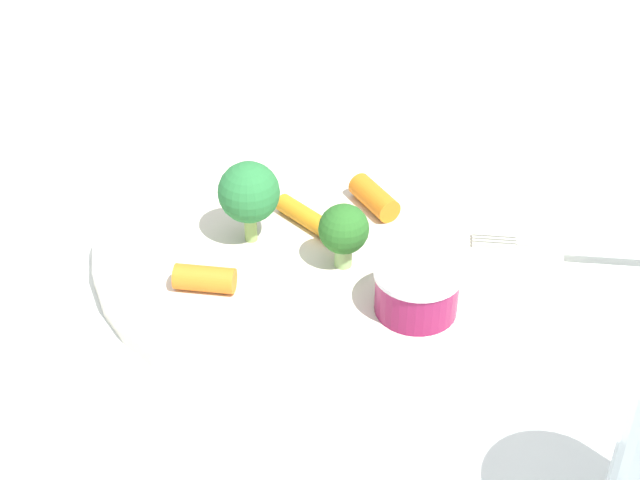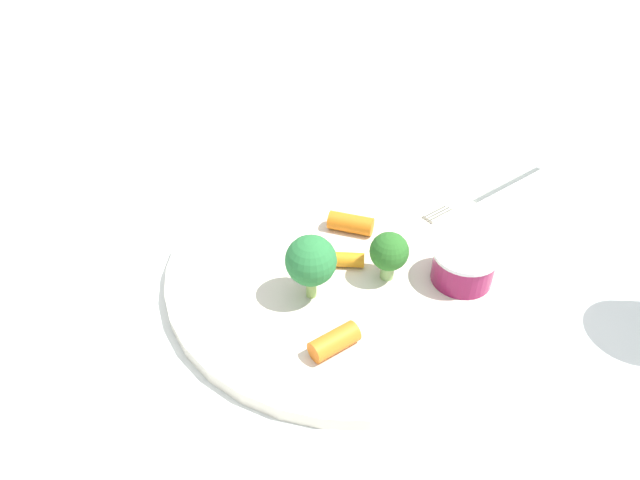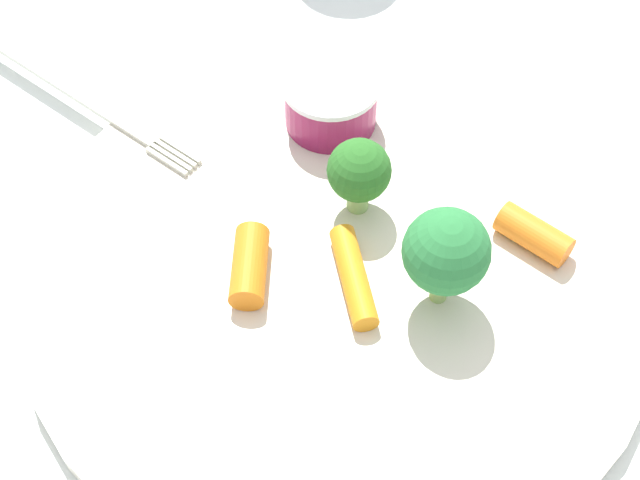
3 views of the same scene
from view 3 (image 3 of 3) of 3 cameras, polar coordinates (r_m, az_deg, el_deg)
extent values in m
plane|color=white|center=(0.44, 1.11, -2.28)|extent=(2.40, 2.40, 0.00)
cylinder|color=silver|center=(0.44, 1.12, -1.85)|extent=(0.30, 0.30, 0.01)
cylinder|color=#881949|center=(0.48, 0.67, 8.50)|extent=(0.05, 0.05, 0.03)
cylinder|color=silver|center=(0.47, 0.69, 9.72)|extent=(0.05, 0.05, 0.00)
cylinder|color=#95C071|center=(0.45, 2.38, 2.75)|extent=(0.01, 0.01, 0.02)
sphere|color=#2A6824|center=(0.43, 2.46, 4.36)|extent=(0.03, 0.03, 0.03)
cylinder|color=#94B960|center=(0.42, 7.51, -2.72)|extent=(0.01, 0.01, 0.02)
sphere|color=#2B783B|center=(0.40, 7.90, -0.70)|extent=(0.04, 0.04, 0.04)
cylinder|color=orange|center=(0.42, -4.43, -1.62)|extent=(0.04, 0.03, 0.02)
cylinder|color=orange|center=(0.42, 1.59, -2.56)|extent=(0.05, 0.03, 0.01)
cylinder|color=orange|center=(0.45, 13.22, 0.35)|extent=(0.04, 0.03, 0.02)
cube|color=beige|center=(0.53, -16.30, 9.57)|extent=(0.14, 0.07, 0.00)
cube|color=beige|center=(0.48, -8.72, 5.56)|extent=(0.03, 0.01, 0.00)
cube|color=beige|center=(0.48, -9.00, 5.32)|extent=(0.03, 0.01, 0.00)
cube|color=beige|center=(0.48, -9.27, 5.08)|extent=(0.03, 0.01, 0.00)
cube|color=beige|center=(0.48, -9.55, 4.83)|extent=(0.03, 0.01, 0.00)
camera|label=1|loc=(0.73, 35.27, 48.85)|focal=53.68mm
camera|label=2|loc=(0.48, 58.14, 28.77)|focal=31.62mm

